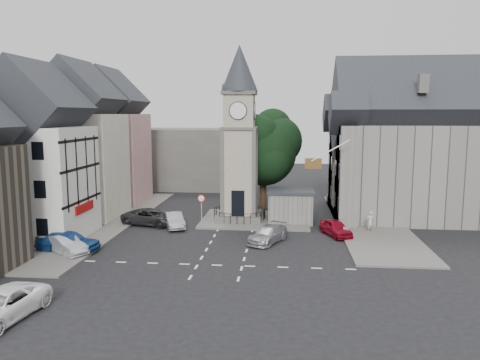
# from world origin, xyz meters

# --- Properties ---
(ground) EXTENTS (120.00, 120.00, 0.00)m
(ground) POSITION_xyz_m (0.00, 0.00, 0.00)
(ground) COLOR black
(ground) RESTS_ON ground
(pavement_west) EXTENTS (6.00, 30.00, 0.14)m
(pavement_west) POSITION_xyz_m (-12.50, 6.00, 0.07)
(pavement_west) COLOR #595651
(pavement_west) RESTS_ON ground
(pavement_east) EXTENTS (6.00, 26.00, 0.14)m
(pavement_east) POSITION_xyz_m (12.00, 8.00, 0.07)
(pavement_east) COLOR #595651
(pavement_east) RESTS_ON ground
(central_island) EXTENTS (10.00, 8.00, 0.16)m
(central_island) POSITION_xyz_m (1.50, 8.00, 0.08)
(central_island) COLOR #595651
(central_island) RESTS_ON ground
(road_markings) EXTENTS (20.00, 8.00, 0.01)m
(road_markings) POSITION_xyz_m (0.00, -5.50, 0.01)
(road_markings) COLOR silver
(road_markings) RESTS_ON ground
(clock_tower) EXTENTS (4.86, 4.86, 16.25)m
(clock_tower) POSITION_xyz_m (0.00, 7.99, 8.12)
(clock_tower) COLOR #4C4944
(clock_tower) RESTS_ON ground
(stone_shelter) EXTENTS (4.30, 3.30, 3.08)m
(stone_shelter) POSITION_xyz_m (4.80, 7.50, 1.55)
(stone_shelter) COLOR slate
(stone_shelter) RESTS_ON ground
(town_tree) EXTENTS (7.20, 7.20, 10.80)m
(town_tree) POSITION_xyz_m (2.00, 13.00, 6.97)
(town_tree) COLOR black
(town_tree) RESTS_ON ground
(warning_sign_post) EXTENTS (0.70, 0.19, 2.85)m
(warning_sign_post) POSITION_xyz_m (-3.20, 5.43, 2.03)
(warning_sign_post) COLOR black
(warning_sign_post) RESTS_ON ground
(terrace_pink) EXTENTS (8.10, 7.60, 12.80)m
(terrace_pink) POSITION_xyz_m (-15.50, 16.00, 6.58)
(terrace_pink) COLOR tan
(terrace_pink) RESTS_ON ground
(terrace_cream) EXTENTS (8.10, 7.60, 12.80)m
(terrace_cream) POSITION_xyz_m (-15.50, 8.00, 6.58)
(terrace_cream) COLOR beige
(terrace_cream) RESTS_ON ground
(terrace_tudor) EXTENTS (8.10, 7.60, 12.00)m
(terrace_tudor) POSITION_xyz_m (-15.50, 0.00, 6.19)
(terrace_tudor) COLOR silver
(terrace_tudor) RESTS_ON ground
(backdrop_west) EXTENTS (20.00, 10.00, 8.00)m
(backdrop_west) POSITION_xyz_m (-12.00, 28.00, 4.00)
(backdrop_west) COLOR #4C4944
(backdrop_west) RESTS_ON ground
(east_building) EXTENTS (14.40, 11.40, 12.60)m
(east_building) POSITION_xyz_m (15.59, 11.00, 6.26)
(east_building) COLOR slate
(east_building) RESTS_ON ground
(east_boundary_wall) EXTENTS (0.40, 16.00, 0.90)m
(east_boundary_wall) POSITION_xyz_m (9.20, 10.00, 0.45)
(east_boundary_wall) COLOR slate
(east_boundary_wall) RESTS_ON ground
(flagpole) EXTENTS (3.68, 0.10, 2.74)m
(flagpole) POSITION_xyz_m (8.00, 4.00, 7.00)
(flagpole) COLOR white
(flagpole) RESTS_ON ground
(car_west_blue) EXTENTS (4.84, 2.41, 1.58)m
(car_west_blue) POSITION_xyz_m (-11.50, -3.45, 0.79)
(car_west_blue) COLOR navy
(car_west_blue) RESTS_ON ground
(car_west_silver) EXTENTS (4.21, 3.49, 1.36)m
(car_west_silver) POSITION_xyz_m (-11.50, -3.95, 0.68)
(car_west_silver) COLOR #ADB0B5
(car_west_silver) RESTS_ON ground
(car_west_grey) EXTENTS (5.68, 3.53, 1.47)m
(car_west_grey) POSITION_xyz_m (-7.83, 5.26, 0.73)
(car_west_grey) COLOR #29292B
(car_west_grey) RESTS_ON ground
(car_island_silver) EXTENTS (2.86, 4.33, 1.35)m
(car_island_silver) POSITION_xyz_m (-5.50, 4.50, 0.67)
(car_island_silver) COLOR #9FA1A7
(car_island_silver) RESTS_ON ground
(car_island_east) EXTENTS (3.54, 4.79, 1.29)m
(car_island_east) POSITION_xyz_m (2.98, 0.50, 0.64)
(car_island_east) COLOR #999AA1
(car_island_east) RESTS_ON ground
(car_east_red) EXTENTS (2.80, 4.18, 1.32)m
(car_east_red) POSITION_xyz_m (8.50, 3.00, 0.66)
(car_east_red) COLOR maroon
(car_east_red) RESTS_ON ground
(van_sw_white) EXTENTS (3.18, 5.65, 1.49)m
(van_sw_white) POSITION_xyz_m (-9.50, -14.86, 0.75)
(van_sw_white) COLOR white
(van_sw_white) RESTS_ON ground
(pedestrian) EXTENTS (0.81, 0.68, 1.88)m
(pedestrian) POSITION_xyz_m (11.50, 4.30, 0.94)
(pedestrian) COLOR #B6A597
(pedestrian) RESTS_ON ground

